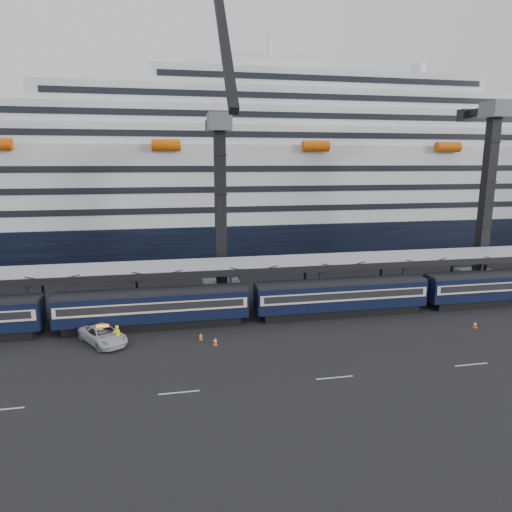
{
  "coord_description": "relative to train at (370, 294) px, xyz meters",
  "views": [
    {
      "loc": [
        -26.44,
        -35.07,
        16.55
      ],
      "look_at": [
        -17.48,
        10.0,
        7.01
      ],
      "focal_mm": 32.0,
      "sensor_mm": 36.0,
      "label": 1
    }
  ],
  "objects": [
    {
      "name": "canopy",
      "position": [
        4.65,
        4.0,
        3.05
      ],
      "size": [
        130.0,
        6.25,
        5.53
      ],
      "color": "#989BA0",
      "rests_on": "ground"
    },
    {
      "name": "crane_dark_near",
      "position": [
        -15.35,
        8.59,
        9.73
      ],
      "size": [
        4.5,
        17.75,
        35.08
      ],
      "color": "#4A4D51",
      "rests_on": "ground"
    },
    {
      "name": "traffic_cone_b",
      "position": [
        -17.8,
        -5.75,
        -1.79
      ],
      "size": [
        0.41,
        0.41,
        0.83
      ],
      "color": "#E05407",
      "rests_on": "ground"
    },
    {
      "name": "train",
      "position": [
        0.0,
        0.0,
        0.0
      ],
      "size": [
        133.05,
        3.0,
        4.05
      ],
      "color": "black",
      "rests_on": "ground"
    },
    {
      "name": "ground",
      "position": [
        4.65,
        -10.0,
        -2.2
      ],
      "size": [
        260.0,
        260.0,
        0.0
      ],
      "primitive_type": "plane",
      "color": "black",
      "rests_on": "ground"
    },
    {
      "name": "traffic_cone_d",
      "position": [
        8.57,
        -6.42,
        -1.82
      ],
      "size": [
        0.39,
        0.39,
        0.77
      ],
      "color": "#E05407",
      "rests_on": "ground"
    },
    {
      "name": "crane_dark_mid",
      "position": [
        19.65,
        7.59,
        11.16
      ],
      "size": [
        4.5,
        18.24,
        39.64
      ],
      "color": "#4A4D51",
      "rests_on": "ground"
    },
    {
      "name": "pickup_truck",
      "position": [
        -27.94,
        -3.23,
        -1.39
      ],
      "size": [
        5.37,
        6.33,
        1.61
      ],
      "primitive_type": "imported",
      "rotation": [
        0.0,
        0.0,
        0.57
      ],
      "color": "#B7BABF",
      "rests_on": "ground"
    },
    {
      "name": "worker",
      "position": [
        -26.55,
        -4.34,
        -1.18
      ],
      "size": [
        0.82,
        0.6,
        2.05
      ],
      "primitive_type": "imported",
      "rotation": [
        0.0,
        0.0,
        2.98
      ],
      "color": "#E6FF0D",
      "rests_on": "ground"
    },
    {
      "name": "cruise_ship",
      "position": [
        3.57,
        35.99,
        10.14
      ],
      "size": [
        214.09,
        28.84,
        34.0
      ],
      "color": "black",
      "rests_on": "ground"
    },
    {
      "name": "traffic_cone_c",
      "position": [
        -19.0,
        -4.15,
        -1.84
      ],
      "size": [
        0.36,
        0.36,
        0.72
      ],
      "color": "#E05407",
      "rests_on": "ground"
    }
  ]
}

